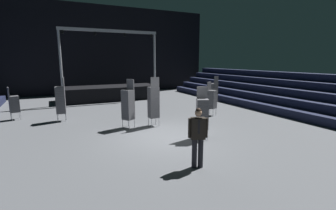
{
  "coord_description": "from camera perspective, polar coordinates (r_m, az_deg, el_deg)",
  "views": [
    {
      "loc": [
        -4.06,
        -8.54,
        3.06
      ],
      "look_at": [
        -0.17,
        -0.44,
        1.4
      ],
      "focal_mm": 26.01,
      "sensor_mm": 36.0,
      "label": 1
    }
  ],
  "objects": [
    {
      "name": "ground_plane",
      "position": [
        9.95,
        -0.19,
        -7.74
      ],
      "size": [
        22.0,
        30.0,
        0.1
      ],
      "primitive_type": "cube",
      "color": "#515459"
    },
    {
      "name": "arena_end_wall",
      "position": [
        23.9,
        -16.22,
        12.32
      ],
      "size": [
        22.0,
        0.3,
        8.0
      ],
      "primitive_type": "cube",
      "color": "black",
      "rests_on": "ground_plane"
    },
    {
      "name": "bleacher_bank_right",
      "position": [
        16.39,
        28.29,
        2.44
      ],
      "size": [
        3.75,
        24.0,
        2.25
      ],
      "rotation": [
        0.0,
        0.0,
        -1.57
      ],
      "color": "#191E38",
      "rests_on": "ground_plane"
    },
    {
      "name": "stage_riser",
      "position": [
        19.65,
        -13.53,
        3.04
      ],
      "size": [
        7.31,
        2.72,
        5.21
      ],
      "color": "black",
      "rests_on": "ground_plane"
    },
    {
      "name": "man_with_tie",
      "position": [
        6.98,
        7.03,
        -6.83
      ],
      "size": [
        0.56,
        0.36,
        1.75
      ],
      "rotation": [
        0.0,
        0.0,
        2.76
      ],
      "color": "black",
      "rests_on": "ground_plane"
    },
    {
      "name": "chair_stack_front_left",
      "position": [
        9.55,
        8.02,
        -1.93
      ],
      "size": [
        0.59,
        0.59,
        2.05
      ],
      "rotation": [
        0.0,
        0.0,
        2.7
      ],
      "color": "#B2B5BA",
      "rests_on": "ground_plane"
    },
    {
      "name": "chair_stack_front_right",
      "position": [
        13.76,
        10.18,
        1.45
      ],
      "size": [
        0.6,
        0.6,
        1.88
      ],
      "rotation": [
        0.0,
        0.0,
        3.63
      ],
      "color": "#B2B5BA",
      "rests_on": "ground_plane"
    },
    {
      "name": "chair_stack_mid_left",
      "position": [
        14.85,
        -32.41,
        0.3
      ],
      "size": [
        0.53,
        0.53,
        1.71
      ],
      "rotation": [
        0.0,
        0.0,
        4.94
      ],
      "color": "#B2B5BA",
      "rests_on": "ground_plane"
    },
    {
      "name": "chair_stack_mid_right",
      "position": [
        11.32,
        -3.42,
        0.75
      ],
      "size": [
        0.44,
        0.44,
        2.31
      ],
      "rotation": [
        0.0,
        0.0,
        0.0
      ],
      "color": "#B2B5BA",
      "rests_on": "ground_plane"
    },
    {
      "name": "chair_stack_mid_centre",
      "position": [
        11.12,
        -9.33,
        0.23
      ],
      "size": [
        0.61,
        0.61,
        2.22
      ],
      "rotation": [
        0.0,
        0.0,
        2.13
      ],
      "color": "#B2B5BA",
      "rests_on": "ground_plane"
    },
    {
      "name": "chair_stack_rear_left",
      "position": [
        13.37,
        -23.87,
        1.18
      ],
      "size": [
        0.49,
        0.49,
        2.22
      ],
      "rotation": [
        0.0,
        0.0,
        1.46
      ],
      "color": "#B2B5BA",
      "rests_on": "ground_plane"
    },
    {
      "name": "chair_stack_rear_right",
      "position": [
        16.02,
        10.59,
        3.0
      ],
      "size": [
        0.55,
        0.55,
        2.05
      ],
      "rotation": [
        0.0,
        0.0,
        0.31
      ],
      "color": "#B2B5BA",
      "rests_on": "ground_plane"
    }
  ]
}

